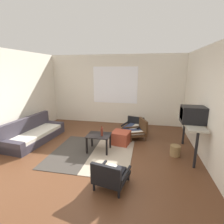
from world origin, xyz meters
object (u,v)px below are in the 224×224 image
object	(u,v)px
armchair_striped_foreground	(110,175)
ottoman_orange	(121,138)
coffee_table	(99,138)
clay_vase	(188,113)
couch	(34,134)
crt_television	(193,115)
wicker_basket	(175,151)
armchair_by_window	(133,126)
armchair_corner	(138,130)
console_shelf	(191,126)
glass_bottle	(102,132)

from	to	relation	value
armchair_striped_foreground	ottoman_orange	xyz separation A→B (m)	(-0.10, 1.97, -0.07)
coffee_table	clay_vase	world-z (taller)	clay_vase
couch	crt_television	world-z (taller)	crt_television
couch	wicker_basket	world-z (taller)	couch
armchair_by_window	clay_vase	world-z (taller)	clay_vase
armchair_striped_foreground	clay_vase	distance (m)	2.76
armchair_by_window	ottoman_orange	bearing A→B (deg)	-105.23
armchair_corner	wicker_basket	size ratio (longest dim) A/B	2.74
crt_television	console_shelf	bearing A→B (deg)	88.48
glass_bottle	console_shelf	bearing A→B (deg)	8.44
armchair_corner	clay_vase	xyz separation A→B (m)	(1.31, -0.43, 0.73)
armchair_striped_foreground	console_shelf	bearing A→B (deg)	44.51
wicker_basket	couch	bearing A→B (deg)	178.32
wicker_basket	armchair_by_window	bearing A→B (deg)	127.97
console_shelf	glass_bottle	distance (m)	2.24
ottoman_orange	wicker_basket	distance (m)	1.53
glass_bottle	wicker_basket	xyz separation A→B (m)	(1.87, 0.18, -0.43)
ottoman_orange	crt_television	distance (m)	2.05
console_shelf	armchair_by_window	bearing A→B (deg)	138.15
couch	coffee_table	size ratio (longest dim) A/B	3.32
armchair_striped_foreground	clay_vase	xyz separation A→B (m)	(1.70, 2.05, 0.75)
coffee_table	console_shelf	xyz separation A→B (m)	(2.31, 0.27, 0.41)
crt_television	armchair_by_window	bearing A→B (deg)	135.67
armchair_corner	wicker_basket	bearing A→B (deg)	-44.52
coffee_table	wicker_basket	bearing A→B (deg)	3.56
couch	armchair_striped_foreground	xyz separation A→B (m)	(2.73, -1.64, 0.03)
armchair_by_window	glass_bottle	size ratio (longest dim) A/B	2.95
armchair_corner	glass_bottle	world-z (taller)	glass_bottle
couch	console_shelf	distance (m)	4.47
crt_television	couch	bearing A→B (deg)	178.86
console_shelf	armchair_striped_foreground	bearing A→B (deg)	-135.49
console_shelf	glass_bottle	world-z (taller)	console_shelf
armchair_corner	coffee_table	bearing A→B (deg)	-132.54
coffee_table	crt_television	xyz separation A→B (m)	(2.30, 0.15, 0.72)
crt_television	wicker_basket	bearing A→B (deg)	-174.60
glass_bottle	couch	bearing A→B (deg)	172.42
armchair_striped_foreground	armchair_corner	size ratio (longest dim) A/B	0.96
armchair_by_window	clay_vase	size ratio (longest dim) A/B	2.36
crt_television	clay_vase	bearing A→B (deg)	89.64
couch	armchair_by_window	world-z (taller)	couch
coffee_table	armchair_by_window	xyz separation A→B (m)	(0.80, 1.62, -0.13)
clay_vase	armchair_striped_foreground	bearing A→B (deg)	-129.67
coffee_table	armchair_corner	distance (m)	1.47
couch	wicker_basket	distance (m)	4.10
crt_television	armchair_corner	bearing A→B (deg)	144.66
armchair_by_window	wicker_basket	xyz separation A→B (m)	(1.17, -1.50, -0.10)
armchair_striped_foreground	clay_vase	size ratio (longest dim) A/B	2.15
armchair_by_window	crt_television	size ratio (longest dim) A/B	1.45
couch	wicker_basket	xyz separation A→B (m)	(4.09, -0.12, -0.08)
couch	clay_vase	world-z (taller)	clay_vase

